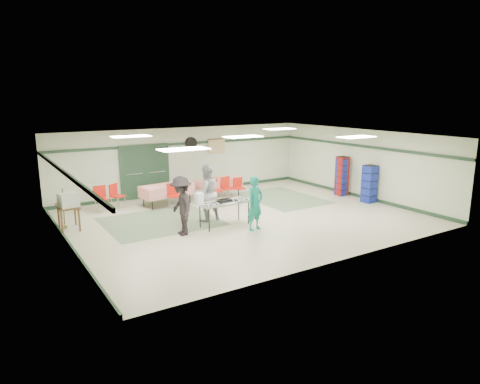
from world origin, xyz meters
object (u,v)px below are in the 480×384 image
serving_table (224,204)px  printer_table (68,209)px  chair_loose_a (116,194)px  crate_stack_blue_b (369,184)px  volunteer_teal (255,203)px  chair_b (215,189)px  chair_a (227,186)px  chair_loose_b (101,196)px  volunteer_grey (206,193)px  crate_stack_blue_a (342,177)px  chair_c (239,186)px  office_printer (68,200)px  broom (64,207)px  volunteer_dark (181,206)px  chair_d (173,193)px  dining_table_a (219,183)px  dining_table_b (167,190)px  crate_stack_red (342,176)px

serving_table → printer_table: bearing=149.2°
chair_loose_a → crate_stack_blue_b: bearing=-60.9°
volunteer_teal → chair_loose_a: volunteer_teal is taller
chair_b → crate_stack_blue_b: 5.85m
chair_a → chair_loose_b: 4.65m
volunteer_grey → chair_loose_b: (-2.60, 2.91, -0.36)m
printer_table → crate_stack_blue_a: bearing=-3.2°
chair_c → office_printer: size_ratio=1.60×
chair_loose_a → broom: size_ratio=0.73×
serving_table → crate_stack_blue_a: 6.24m
volunteer_teal → printer_table: bearing=132.7°
chair_b → serving_table: bearing=-119.5°
volunteer_dark → printer_table: bearing=-124.8°
crate_stack_blue_a → crate_stack_blue_b: (0.00, -1.40, -0.05)m
chair_d → chair_loose_a: bearing=157.1°
broom → dining_table_a: bearing=-1.2°
volunteer_teal → chair_c: 4.06m
volunteer_teal → dining_table_b: 4.38m
chair_c → crate_stack_red: (3.84, -1.73, 0.29)m
crate_stack_blue_b → chair_b: bearing=147.3°
chair_b → dining_table_a: bearing=42.1°
chair_loose_b → crate_stack_blue_b: 9.81m
dining_table_b → chair_d: 0.56m
dining_table_b → crate_stack_red: crate_stack_red is taller
crate_stack_blue_a → crate_stack_blue_b: crate_stack_blue_a is taller
volunteer_teal → dining_table_a: bearing=60.2°
chair_loose_b → chair_b: bearing=-12.9°
office_printer → volunteer_grey: bearing=-26.9°
dining_table_b → broom: (-3.76, -0.97, 0.07)m
dining_table_b → chair_loose_b: 2.35m
printer_table → office_printer: size_ratio=1.86×
crate_stack_red → crate_stack_blue_b: crate_stack_red is taller
volunteer_grey → chair_c: 3.26m
chair_b → crate_stack_red: size_ratio=0.54×
chair_loose_b → crate_stack_red: size_ratio=0.58×
dining_table_b → chair_a: 2.31m
chair_loose_a → crate_stack_blue_a: crate_stack_blue_a is taller
chair_loose_a → crate_stack_red: bearing=-52.6°
volunteer_grey → crate_stack_red: bearing=-176.3°
volunteer_dark → chair_c: 4.79m
volunteer_dark → broom: (-2.76, 2.52, -0.22)m
crate_stack_blue_b → printer_table: crate_stack_blue_b is taller
crate_stack_red → printer_table: (-10.30, 1.09, -0.15)m
volunteer_teal → crate_stack_blue_b: (5.56, 0.52, -0.10)m
chair_d → crate_stack_blue_b: bearing=-18.0°
crate_stack_red → broom: 10.47m
chair_loose_a → office_printer: (-1.93, -1.87, 0.40)m
volunteer_grey → chair_c: bearing=-139.8°
crate_stack_red → chair_loose_b: bearing=163.8°
serving_table → chair_loose_a: 4.49m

